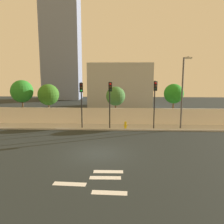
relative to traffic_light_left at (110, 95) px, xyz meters
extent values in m
plane|color=#202626|center=(-0.53, -6.97, -3.65)|extent=(80.00, 80.00, 0.00)
cube|color=#B5B5B5|center=(-0.53, 1.23, -3.58)|extent=(36.00, 2.40, 0.15)
cube|color=silver|center=(-0.53, 2.52, -2.60)|extent=(36.00, 0.18, 1.80)
cube|color=silver|center=(0.63, -12.77, -3.65)|extent=(1.81, 0.50, 0.01)
cube|color=silver|center=(-1.57, -11.92, -3.65)|extent=(1.82, 0.52, 0.01)
cube|color=silver|center=(0.30, -11.07, -3.65)|extent=(1.81, 0.48, 0.01)
cube|color=silver|center=(0.43, -10.22, -3.65)|extent=(1.81, 0.47, 0.01)
cylinder|color=black|center=(-0.06, 0.58, -1.10)|extent=(0.12, 0.12, 4.82)
cylinder|color=black|center=(0.00, 0.05, 1.21)|extent=(0.19, 1.08, 0.08)
cube|color=black|center=(0.05, -0.49, 0.86)|extent=(0.36, 0.23, 0.90)
sphere|color=red|center=(0.06, -0.61, 1.13)|extent=(0.18, 0.18, 0.18)
sphere|color=#33260A|center=(0.06, -0.61, 0.85)|extent=(0.18, 0.18, 0.18)
sphere|color=black|center=(0.06, -0.61, 0.57)|extent=(0.18, 0.18, 0.18)
cylinder|color=black|center=(-2.98, 0.58, -1.12)|extent=(0.12, 0.12, 4.77)
cylinder|color=black|center=(-2.86, -0.16, 1.16)|extent=(0.32, 1.50, 0.08)
cube|color=black|center=(-2.74, -0.91, 0.81)|extent=(0.37, 0.25, 0.90)
sphere|color=black|center=(-2.72, -1.03, 1.08)|extent=(0.18, 0.18, 0.18)
sphere|color=#33260A|center=(-2.72, -1.03, 0.80)|extent=(0.18, 0.18, 0.18)
sphere|color=#19F24C|center=(-2.72, -1.03, 0.52)|extent=(0.18, 0.18, 0.18)
cylinder|color=black|center=(4.53, 0.58, -1.04)|extent=(0.12, 0.12, 4.92)
cylinder|color=black|center=(4.47, -0.07, 1.32)|extent=(0.20, 1.31, 0.08)
cube|color=black|center=(4.41, -0.72, 0.97)|extent=(0.36, 0.23, 0.90)
sphere|color=red|center=(4.40, -0.84, 1.24)|extent=(0.18, 0.18, 0.18)
sphere|color=#33260A|center=(4.40, -0.84, 0.96)|extent=(0.18, 0.18, 0.18)
sphere|color=black|center=(4.40, -0.84, 0.68)|extent=(0.18, 0.18, 0.18)
cylinder|color=#4C4C51|center=(7.34, 0.78, 0.11)|extent=(0.16, 0.16, 7.23)
cylinder|color=#4C4C51|center=(7.36, -0.02, 3.68)|extent=(0.14, 1.62, 0.10)
cube|color=beige|center=(7.38, -0.83, 3.58)|extent=(0.61, 0.26, 0.16)
cylinder|color=gold|center=(1.59, 0.46, -3.22)|extent=(0.24, 0.24, 0.57)
sphere|color=gold|center=(1.59, 0.46, -2.90)|extent=(0.26, 0.26, 0.26)
cylinder|color=gold|center=(1.42, 0.46, -3.19)|extent=(0.10, 0.09, 0.09)
cylinder|color=gold|center=(1.76, 0.46, -3.19)|extent=(0.10, 0.09, 0.09)
cylinder|color=brown|center=(-10.67, 3.98, -2.18)|extent=(0.17, 0.17, 2.95)
sphere|color=#288127|center=(-10.67, 3.98, 0.02)|extent=(2.65, 2.65, 2.65)
cylinder|color=brown|center=(-7.50, 3.98, -2.35)|extent=(0.18, 0.18, 2.60)
sphere|color=#34701F|center=(-7.50, 3.98, -0.36)|extent=(2.50, 2.50, 2.50)
cylinder|color=brown|center=(0.45, 3.98, -2.39)|extent=(0.16, 0.16, 2.54)
sphere|color=#3C7435|center=(0.45, 3.98, -0.50)|extent=(2.24, 2.24, 2.24)
cylinder|color=brown|center=(7.17, 3.98, -2.23)|extent=(0.18, 0.18, 2.84)
sphere|color=#258A23|center=(7.17, 3.98, -0.19)|extent=(2.26, 2.26, 2.26)
cube|color=#ABABAB|center=(0.87, 16.52, 0.02)|extent=(10.36, 6.00, 7.36)
cube|color=slate|center=(-11.95, 28.52, 8.70)|extent=(7.97, 5.00, 24.71)
camera|label=1|loc=(1.25, -23.88, 2.34)|focal=38.39mm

